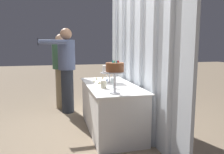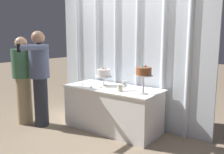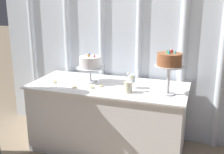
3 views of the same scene
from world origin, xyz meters
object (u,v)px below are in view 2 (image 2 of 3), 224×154
(guest_man_dark_suit, at_px, (23,78))
(guest_man_pink_jacket, at_px, (40,75))
(wine_glass, at_px, (125,84))
(flower_vase, at_px, (120,87))
(cake_display_nearright, at_px, (143,73))
(tealight_far_right, at_px, (107,87))
(tealight_near_right, at_px, (101,87))
(tealight_far_left, at_px, (83,84))
(cake_display_nearleft, at_px, (104,74))
(cake_table, at_px, (112,108))
(tealight_near_left, at_px, (91,87))

(guest_man_dark_suit, height_order, guest_man_pink_jacket, guest_man_pink_jacket)
(wine_glass, height_order, flower_vase, flower_vase)
(wine_glass, bearing_deg, flower_vase, -87.56)
(cake_display_nearright, relative_size, flower_vase, 2.31)
(cake_display_nearright, relative_size, wine_glass, 3.09)
(guest_man_dark_suit, xyz_separation_m, guest_man_pink_jacket, (0.36, 0.09, 0.08))
(flower_vase, bearing_deg, tealight_far_right, 166.99)
(tealight_near_right, relative_size, tealight_far_right, 1.09)
(tealight_far_left, bearing_deg, wine_glass, 6.32)
(tealight_near_right, distance_m, guest_man_dark_suit, 1.47)
(cake_display_nearright, xyz_separation_m, guest_man_pink_jacket, (-1.76, -0.52, -0.13))
(tealight_far_left, height_order, tealight_far_right, tealight_far_left)
(cake_display_nearleft, height_order, tealight_far_left, cake_display_nearleft)
(cake_table, xyz_separation_m, guest_man_dark_suit, (-1.48, -0.71, 0.48))
(cake_display_nearleft, bearing_deg, cake_display_nearright, -9.41)
(tealight_far_left, bearing_deg, flower_vase, -3.13)
(wine_glass, bearing_deg, cake_display_nearright, -12.08)
(tealight_near_left, xyz_separation_m, tealight_far_right, (0.25, 0.12, -0.00))
(tealight_far_left, bearing_deg, tealight_far_right, 2.88)
(flower_vase, xyz_separation_m, tealight_far_right, (-0.31, 0.07, -0.05))
(tealight_far_left, distance_m, guest_man_dark_suit, 1.09)
(tealight_near_left, distance_m, guest_man_pink_jacket, 0.95)
(flower_vase, xyz_separation_m, guest_man_pink_jacket, (-1.39, -0.46, 0.13))
(cake_display_nearright, relative_size, tealight_far_right, 9.33)
(tealight_near_right, xyz_separation_m, guest_man_dark_suit, (-1.36, -0.55, 0.11))
(cake_display_nearleft, bearing_deg, guest_man_dark_suit, -149.53)
(cake_display_nearright, distance_m, guest_man_dark_suit, 2.21)
(cake_table, bearing_deg, guest_man_dark_suit, -154.49)
(cake_display_nearleft, xyz_separation_m, guest_man_dark_suit, (-1.27, -0.74, -0.10))
(flower_vase, distance_m, tealight_far_left, 0.85)
(cake_table, bearing_deg, cake_display_nearleft, 170.05)
(cake_table, xyz_separation_m, wine_glass, (0.26, -0.02, 0.47))
(wine_glass, relative_size, flower_vase, 0.75)
(cake_display_nearleft, bearing_deg, guest_man_pink_jacket, -144.09)
(wine_glass, xyz_separation_m, guest_man_pink_jacket, (-1.39, -0.60, 0.09))
(tealight_near_left, height_order, guest_man_dark_suit, guest_man_dark_suit)
(tealight_far_left, height_order, tealight_near_left, tealight_far_left)
(cake_display_nearleft, relative_size, cake_display_nearright, 0.73)
(flower_vase, height_order, guest_man_pink_jacket, guest_man_pink_jacket)
(cake_display_nearright, relative_size, tealight_near_right, 8.54)
(guest_man_dark_suit, bearing_deg, cake_display_nearright, 15.87)
(cake_table, relative_size, wine_glass, 11.65)
(wine_glass, relative_size, guest_man_pink_jacket, 0.09)
(flower_vase, bearing_deg, cake_table, 148.95)
(cake_table, distance_m, cake_display_nearright, 0.94)
(tealight_near_left, relative_size, guest_man_pink_jacket, 0.03)
(cake_table, distance_m, tealight_near_right, 0.43)
(tealight_near_left, bearing_deg, cake_display_nearright, 6.49)
(tealight_near_right, xyz_separation_m, tealight_far_right, (0.08, 0.06, -0.00))
(cake_display_nearright, height_order, guest_man_dark_suit, guest_man_dark_suit)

